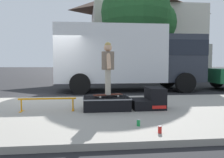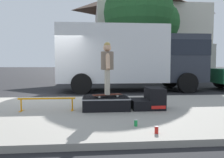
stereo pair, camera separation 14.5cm
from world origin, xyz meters
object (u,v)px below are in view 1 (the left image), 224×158
at_px(kicker_ramp, 150,100).
at_px(soda_can_b, 138,123).
at_px(skateboard, 108,95).
at_px(street_tree_main, 140,16).
at_px(skater_kid, 108,64).
at_px(skate_box, 106,103).
at_px(soda_can, 160,130).
at_px(box_truck, 130,55).
at_px(grind_rail, 47,101).

bearing_deg(kicker_ramp, soda_can_b, -112.88).
height_order(skateboard, street_tree_main, street_tree_main).
distance_m(skater_kid, street_tree_main, 10.01).
bearing_deg(skateboard, skate_box, -141.69).
height_order(kicker_ramp, skater_kid, skater_kid).
bearing_deg(skateboard, soda_can, -72.68).
bearing_deg(skateboard, skater_kid, -33.69).
xyz_separation_m(kicker_ramp, soda_can, (-0.45, -2.18, -0.17)).
bearing_deg(soda_can, street_tree_main, 78.63).
relative_size(kicker_ramp, skateboard, 1.04).
distance_m(soda_can_b, box_truck, 7.08).
bearing_deg(soda_can_b, skate_box, 105.49).
bearing_deg(grind_rail, box_truck, 58.93).
xyz_separation_m(skate_box, street_tree_main, (3.00, 9.09, 4.11)).
height_order(skater_kid, street_tree_main, street_tree_main).
xyz_separation_m(skater_kid, soda_can, (0.69, -2.22, -1.13)).
xyz_separation_m(kicker_ramp, grind_rail, (-2.69, -0.02, 0.02)).
xyz_separation_m(grind_rail, box_truck, (3.10, 5.15, 1.33)).
relative_size(skateboard, street_tree_main, 0.12).
height_order(grind_rail, soda_can, grind_rail).
bearing_deg(street_tree_main, box_truck, -109.56).
bearing_deg(kicker_ramp, box_truck, 85.40).
bearing_deg(grind_rail, skateboard, 1.86).
relative_size(skate_box, skater_kid, 0.89).
xyz_separation_m(grind_rail, soda_can_b, (1.97, -1.67, -0.19)).
relative_size(soda_can_b, street_tree_main, 0.02).
height_order(soda_can_b, box_truck, box_truck).
height_order(soda_can, street_tree_main, street_tree_main).
bearing_deg(skater_kid, soda_can, -72.68).
height_order(kicker_ramp, box_truck, box_truck).
relative_size(skateboard, soda_can, 6.39).
bearing_deg(kicker_ramp, street_tree_main, 78.68).
bearing_deg(skateboard, soda_can_b, -76.19).
bearing_deg(grind_rail, skate_box, 0.59).
bearing_deg(box_truck, skater_kid, -106.92).
bearing_deg(skater_kid, grind_rail, -178.14).
xyz_separation_m(skate_box, skater_kid, (0.04, 0.04, 1.02)).
xyz_separation_m(skateboard, street_tree_main, (2.96, 9.05, 3.91)).
height_order(skate_box, grind_rail, grind_rail).
height_order(kicker_ramp, soda_can_b, kicker_ramp).
bearing_deg(skate_box, kicker_ramp, -0.02).
xyz_separation_m(soda_can, box_truck, (0.86, 7.31, 1.52)).
distance_m(box_truck, street_tree_main, 5.00).
bearing_deg(soda_can, box_truck, 83.30).
bearing_deg(box_truck, skateboard, -106.92).
distance_m(skate_box, grind_rail, 1.51).
relative_size(skateboard, skater_kid, 0.59).
height_order(grind_rail, box_truck, box_truck).
relative_size(kicker_ramp, skater_kid, 0.61).
bearing_deg(box_truck, grind_rail, -121.07).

